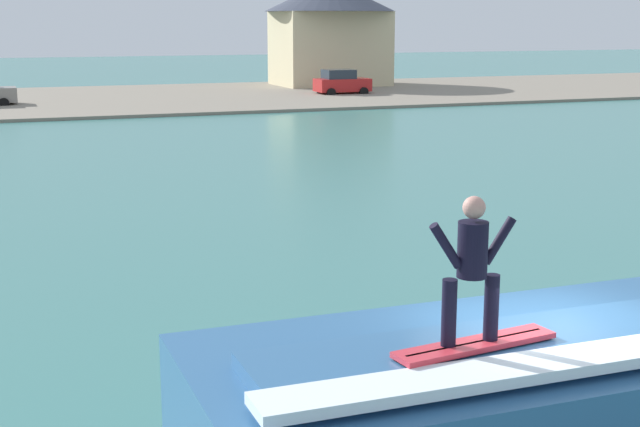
{
  "coord_description": "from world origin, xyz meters",
  "views": [
    {
      "loc": [
        -6.21,
        -8.86,
        5.27
      ],
      "look_at": [
        -0.92,
        5.22,
        2.06
      ],
      "focal_mm": 51.03,
      "sensor_mm": 36.0,
      "label": 1
    }
  ],
  "objects_px": {
    "surfboard": "(475,345)",
    "surfer": "(472,263)",
    "wave_crest": "(490,408)",
    "car_far_shore": "(341,82)",
    "house_gabled_white": "(330,25)"
  },
  "relations": [
    {
      "from": "surfboard",
      "to": "surfer",
      "type": "xyz_separation_m",
      "value": [
        -0.07,
        0.01,
        0.91
      ]
    },
    {
      "from": "surfer",
      "to": "car_far_shore",
      "type": "bearing_deg",
      "value": 69.46
    },
    {
      "from": "wave_crest",
      "to": "surfer",
      "type": "relative_size",
      "value": 4.4
    },
    {
      "from": "surfboard",
      "to": "car_far_shore",
      "type": "bearing_deg",
      "value": 69.53
    },
    {
      "from": "surfboard",
      "to": "car_far_shore",
      "type": "height_order",
      "value": "surfboard"
    },
    {
      "from": "wave_crest",
      "to": "car_far_shore",
      "type": "relative_size",
      "value": 1.83
    },
    {
      "from": "surfer",
      "to": "house_gabled_white",
      "type": "bearing_deg",
      "value": 70.12
    },
    {
      "from": "surfboard",
      "to": "surfer",
      "type": "height_order",
      "value": "surfer"
    },
    {
      "from": "surfer",
      "to": "house_gabled_white",
      "type": "height_order",
      "value": "house_gabled_white"
    },
    {
      "from": "wave_crest",
      "to": "surfboard",
      "type": "distance_m",
      "value": 1.23
    },
    {
      "from": "wave_crest",
      "to": "surfboard",
      "type": "xyz_separation_m",
      "value": [
        -0.51,
        -0.48,
        1.01
      ]
    },
    {
      "from": "surfboard",
      "to": "wave_crest",
      "type": "bearing_deg",
      "value": 43.25
    },
    {
      "from": "wave_crest",
      "to": "car_far_shore",
      "type": "bearing_deg",
      "value": 69.86
    },
    {
      "from": "wave_crest",
      "to": "house_gabled_white",
      "type": "relative_size",
      "value": 0.67
    },
    {
      "from": "surfer",
      "to": "car_far_shore",
      "type": "relative_size",
      "value": 0.42
    }
  ]
}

